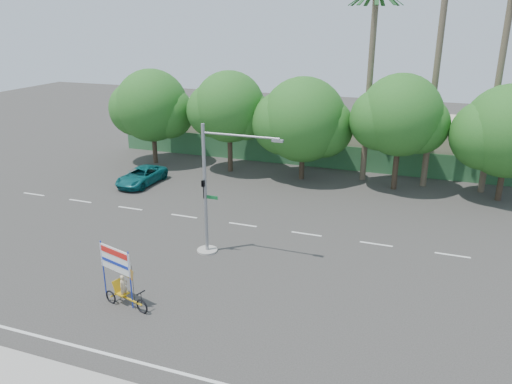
% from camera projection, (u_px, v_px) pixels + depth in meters
% --- Properties ---
extents(ground, '(120.00, 120.00, 0.00)m').
position_uv_depth(ground, '(220.00, 296.00, 22.66)').
color(ground, '#33302D').
rests_on(ground, ground).
extents(fence, '(38.00, 0.08, 2.00)m').
position_uv_depth(fence, '(324.00, 156.00, 41.36)').
color(fence, '#336B3D').
rests_on(fence, ground).
extents(building_left, '(12.00, 8.00, 4.00)m').
position_uv_depth(building_left, '(233.00, 125.00, 48.22)').
color(building_left, beige).
rests_on(building_left, ground).
extents(building_right, '(14.00, 8.00, 3.60)m').
position_uv_depth(building_right, '(429.00, 142.00, 42.51)').
color(building_right, beige).
rests_on(building_right, ground).
extents(tree_far_left, '(7.14, 6.00, 7.96)m').
position_uv_depth(tree_far_left, '(151.00, 108.00, 41.51)').
color(tree_far_left, '#473828').
rests_on(tree_far_left, ground).
extents(tree_left, '(6.66, 5.60, 8.07)m').
position_uv_depth(tree_left, '(229.00, 109.00, 39.16)').
color(tree_left, '#473828').
rests_on(tree_left, ground).
extents(tree_center, '(7.62, 6.40, 7.85)m').
position_uv_depth(tree_center, '(302.00, 122.00, 37.44)').
color(tree_center, '#473828').
rests_on(tree_center, ground).
extents(tree_right, '(6.90, 5.80, 8.36)m').
position_uv_depth(tree_right, '(400.00, 118.00, 34.93)').
color(tree_right, '#473828').
rests_on(tree_right, ground).
extents(tree_far_right, '(7.38, 6.20, 7.94)m').
position_uv_depth(tree_far_right, '(508.00, 134.00, 32.88)').
color(tree_far_right, '#473828').
rests_on(tree_far_right, ground).
extents(palm_tall, '(3.73, 3.79, 17.45)m').
position_uv_depth(palm_tall, '(440.00, 40.00, 33.84)').
color(palm_tall, '#70604C').
rests_on(palm_tall, ground).
extents(palm_mid, '(3.73, 3.79, 15.45)m').
position_uv_depth(palm_mid, '(502.00, 58.00, 32.91)').
color(palm_mid, '#70604C').
rests_on(palm_mid, ground).
extents(palm_short, '(3.73, 3.79, 14.45)m').
position_uv_depth(palm_short, '(371.00, 62.00, 35.82)').
color(palm_short, '#70604C').
rests_on(palm_short, ground).
extents(traffic_signal, '(4.72, 1.10, 7.00)m').
position_uv_depth(traffic_signal, '(211.00, 201.00, 25.91)').
color(traffic_signal, gray).
rests_on(traffic_signal, ground).
extents(trike_billboard, '(2.72, 1.10, 2.77)m').
position_uv_depth(trike_billboard, '(121.00, 281.00, 21.75)').
color(trike_billboard, black).
rests_on(trike_billboard, ground).
extents(pickup_truck, '(2.34, 4.69, 1.27)m').
position_uv_depth(pickup_truck, '(141.00, 176.00, 37.44)').
color(pickup_truck, '#0D5B5E').
rests_on(pickup_truck, ground).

